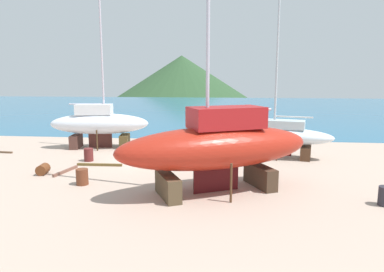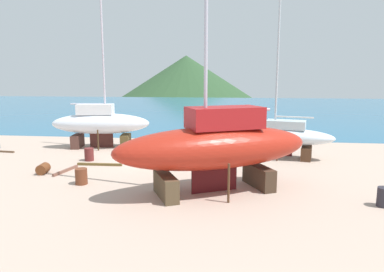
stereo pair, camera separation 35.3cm
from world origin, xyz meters
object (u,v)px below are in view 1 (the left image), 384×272
Objects in this scene: sailboat_far_slipway at (280,135)px; barrel_rust_mid at (43,169)px; sailboat_mid_port at (99,123)px; barrel_blue_faded at (89,155)px; sailboat_large_starboard at (217,146)px; barrel_rust_near at (82,177)px; barrel_tipped_center at (182,157)px; worker at (149,155)px.

sailboat_far_slipway is 16.72m from barrel_rust_mid.
sailboat_mid_port is 5.15m from barrel_blue_faded.
sailboat_mid_port is at bearing -71.72° from sailboat_large_starboard.
sailboat_mid_port is at bearing 105.44° from barrel_rust_near.
sailboat_far_slipway reaches higher than sailboat_mid_port.
barrel_tipped_center is (-2.72, 6.02, -2.09)m from sailboat_large_starboard.
sailboat_large_starboard is at bearing 51.48° from worker.
barrel_blue_faded is at bearing -57.84° from sailboat_large_starboard.
barrel_blue_faded reaches higher than barrel_tipped_center.
sailboat_large_starboard is 14.91m from sailboat_mid_port.
sailboat_large_starboard is 19.67× the size of barrel_blue_faded.
barrel_tipped_center is 9.09m from barrel_rust_mid.
barrel_rust_mid is (-6.17, -2.58, -0.50)m from worker.
worker is 1.88× the size of barrel_rust_mid.
barrel_rust_near is at bearing -83.52° from sailboat_mid_port.
worker is at bearing -70.98° from sailboat_large_starboard.
barrel_blue_faded is (-13.89, -2.80, -1.21)m from sailboat_far_slipway.
barrel_rust_near is at bearing 48.50° from sailboat_far_slipway.
worker reaches higher than barrel_blue_faded.
barrel_rust_near is 1.13× the size of barrel_tipped_center.
barrel_tipped_center is at bearing 1.45° from barrel_blue_faded.
sailboat_large_starboard is at bearing -65.69° from barrel_tipped_center.
sailboat_large_starboard reaches higher than sailboat_far_slipway.
barrel_tipped_center reaches higher than barrel_rust_mid.
sailboat_large_starboard reaches higher than barrel_tipped_center.
sailboat_far_slipway reaches higher than barrel_rust_mid.
barrel_tipped_center is (7.73, -4.61, -1.71)m from sailboat_mid_port.
barrel_rust_mid is at bearing 151.95° from barrel_rust_near.
barrel_rust_near is (2.83, -10.26, -1.66)m from sailboat_mid_port.
worker is at bearing 56.88° from barrel_rust_near.
barrel_rust_near is at bearing -29.06° from sailboat_large_starboard.
sailboat_far_slipway is 17.00× the size of barrel_tipped_center.
sailboat_large_starboard is 20.20× the size of barrel_rust_near.
sailboat_mid_port is at bearing 6.34° from sailboat_far_slipway.
barrel_blue_faded is 3.97m from barrel_rust_mid.
barrel_tipped_center is at bearing 25.19° from barrel_rust_mid.
sailboat_far_slipway is 14.23m from barrel_blue_faded.
sailboat_far_slipway is at bearing 20.28° from barrel_tipped_center.
barrel_tipped_center is at bearing 49.06° from barrel_rust_near.
barrel_blue_faded is (-9.50, 5.85, -2.02)m from sailboat_large_starboard.
worker is (-9.17, -3.92, -0.86)m from sailboat_far_slipway.
sailboat_mid_port reaches higher than barrel_rust_mid.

